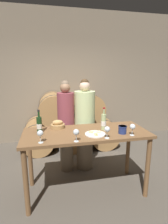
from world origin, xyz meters
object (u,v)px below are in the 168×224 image
Objects in this scene: person_left at (66,126)px; cheese_plate at (95,134)px; wine_bottle_red at (39,125)px; wine_glass_center at (107,130)px; wine_glass_far_left at (40,134)px; wine_glass_right at (133,127)px; wine_bottle_white at (104,122)px; blue_crock at (122,129)px; wine_glass_left at (76,133)px; person_right at (85,125)px; tasting_table at (86,140)px; bread_basket at (58,125)px.

cheese_plate is at bearing -68.86° from person_left.
wine_glass_center is at bearing -25.32° from wine_bottle_red.
wine_glass_far_left is 1.00× the size of wine_glass_right.
wine_glass_right is at bearing 4.52° from wine_glass_center.
wine_bottle_red is 0.90m from wine_bottle_white.
wine_glass_right is (0.09, -0.10, 0.06)m from blue_crock.
wine_bottle_red is 2.06× the size of wine_glass_left.
person_right reaches higher than person_left.
wine_bottle_white is (0.90, -0.07, 0.00)m from wine_bottle_red.
wine_bottle_white reaches higher than wine_glass_right.
person_left is at bearing 129.66° from blue_crock.
tasting_table is 5.30× the size of wine_bottle_white.
cheese_plate is at bearing 10.26° from wine_glass_far_left.
wine_glass_center is at bearing -55.13° from cheese_plate.
tasting_table is 11.21× the size of wine_glass_center.
wine_bottle_white is 1.57× the size of bread_basket.
person_left reaches higher than blue_crock.
person_right is at bearing 79.45° from tasting_table.
blue_crock is 0.76× the size of wine_glass_right.
cheese_plate is 1.78× the size of wine_glass_left.
person_right is 0.79m from cheese_plate.
wine_bottle_red is at bearing 136.40° from wine_glass_left.
wine_glass_right is at bearing -25.17° from tasting_table.
blue_crock is at bearing 25.25° from wine_glass_center.
cheese_plate is at bearing 164.70° from wine_glass_right.
bread_basket is 1.35× the size of wine_glass_right.
blue_crock is at bearing -45.43° from wine_bottle_white.
bread_basket reaches higher than cheese_plate.
person_right is 7.82× the size of bread_basket.
tasting_table is at bearing 154.83° from wine_glass_right.
bread_basket is at bearing 153.54° from blue_crock.
person_left reaches higher than wine_bottle_red.
blue_crock is at bearing 12.60° from wine_glass_left.
tasting_table is 5.43× the size of wine_bottle_red.
person_right is 0.96m from wine_bottle_red.
wine_glass_left is (-0.46, -0.35, -0.00)m from wine_bottle_white.
bread_basket is at bearing 65.62° from wine_glass_far_left.
tasting_table is 11.21× the size of wine_glass_right.
wine_bottle_red is at bearing 162.92° from wine_glass_right.
wine_bottle_white is 2.12× the size of wine_glass_center.
bread_basket is (0.26, 0.15, -0.07)m from wine_bottle_red.
person_right reaches higher than wine_glass_far_left.
wine_glass_far_left is at bearing -156.72° from tasting_table.
cheese_plate is at bearing 31.99° from wine_glass_left.
person_left is 13.74× the size of blue_crock.
wine_bottle_white is at bearing 79.05° from wine_glass_center.
wine_glass_right is at bearing -0.03° from wine_glass_far_left.
bread_basket is (-0.50, -0.40, 0.16)m from person_right.
bread_basket reaches higher than blue_crock.
wine_glass_far_left and wine_glass_left have the same top height.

